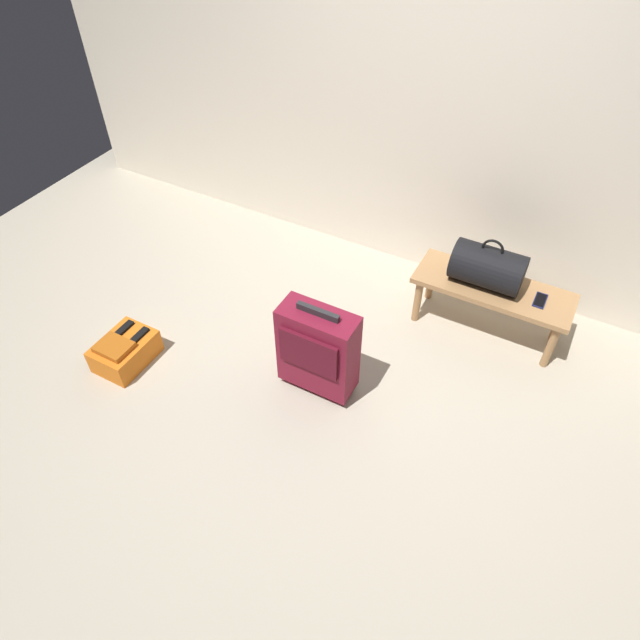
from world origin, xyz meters
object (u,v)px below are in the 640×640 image
suitcase_upright_burgundy (318,349)px  backpack_orange (125,351)px  bench (492,293)px  duffel_bag_black (488,267)px  cell_phone (540,300)px

suitcase_upright_burgundy → backpack_orange: size_ratio=1.70×
bench → duffel_bag_black: size_ratio=2.27×
bench → duffel_bag_black: 0.20m
duffel_bag_black → backpack_orange: size_ratio=1.16×
bench → suitcase_upright_burgundy: bearing=-127.7°
suitcase_upright_burgundy → cell_phone: bearing=43.1°
bench → duffel_bag_black: (-0.07, 0.00, 0.19)m
backpack_orange → suitcase_upright_burgundy: bearing=18.9°
duffel_bag_black → cell_phone: bearing=0.1°
bench → backpack_orange: (-1.92, -1.37, -0.23)m
duffel_bag_black → cell_phone: (0.36, 0.00, -0.13)m
duffel_bag_black → cell_phone: duffel_bag_black is taller
bench → suitcase_upright_burgundy: size_ratio=1.54×
duffel_bag_black → suitcase_upright_burgundy: duffel_bag_black is taller
bench → suitcase_upright_burgundy: (-0.75, -0.97, 0.01)m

